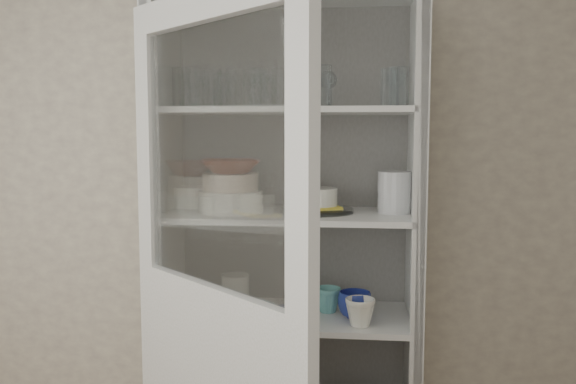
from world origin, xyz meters
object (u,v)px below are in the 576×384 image
Objects in this scene: measuring_cups at (226,310)px; white_canister at (236,291)px; cream_bowl at (231,182)px; mug_blue at (355,305)px; plate_stack_back at (193,196)px; mug_white at (360,312)px; goblet_2 at (328,88)px; glass_platter at (317,210)px; goblet_1 at (261,89)px; teal_jar at (303,297)px; goblet_0 at (194,88)px; pantry_cabinet at (290,288)px; terracotta_bowl at (230,166)px; mug_teal at (328,300)px; goblet_3 at (396,87)px; grey_bowl_stack at (395,192)px; white_ramekin at (317,197)px; plate_stack_front at (231,201)px; yellow_trivet at (317,207)px; cupboard_door at (215,357)px.

measuring_cups is 0.70× the size of white_canister.
mug_blue is at bearing -2.12° from cream_bowl.
mug_white is at bearing -21.31° from plate_stack_back.
goblet_2 is at bearing 24.45° from measuring_cups.
glass_platter reaches higher than mug_blue.
teal_jar is at bearing -19.93° from goblet_1.
mug_blue is (0.65, -0.12, -0.83)m from goblet_0.
pantry_cabinet reaches higher than mug_white.
measuring_cups is at bearing -114.89° from terracotta_bowl.
terracotta_bowl is 2.13× the size of mug_teal.
white_canister is (-0.50, 0.19, 0.01)m from mug_white.
cream_bowl is (-0.63, -0.11, -0.37)m from goblet_3.
plate_stack_back is at bearing 171.89° from grey_bowl_stack.
goblet_1 reaches higher than cream_bowl.
goblet_0 reaches higher than plate_stack_back.
cream_bowl is 0.34m from white_ramekin.
plate_stack_front is at bearing 170.64° from mug_white.
pantry_cabinet is at bearing 147.40° from mug_white.
cream_bowl reaches higher than plate_stack_back.
plate_stack_front is 0.43m from measuring_cups.
mug_white is 0.84× the size of white_canister.
yellow_trivet is (0.50, -0.07, -0.46)m from goblet_0.
mug_white is at bearing -62.07° from goblet_2.
goblet_1 is 1.23× the size of white_canister.
cupboard_door reaches higher than white_canister.
measuring_cups is at bearing -169.94° from white_ramekin.
goblet_0 is 0.68m from yellow_trivet.
goblet_0 is 0.58× the size of glass_platter.
grey_bowl_stack reaches higher than cream_bowl.
goblet_1 is 0.47m from plate_stack_front.
goblet_0 is 1.09m from mug_white.
white_ramekin is 0.44m from mug_blue.
plate_stack_front is 0.63m from grey_bowl_stack.
goblet_0 is 1.59× the size of teal_jar.
glass_platter is (0.23, -0.10, -0.47)m from goblet_1.
white_ramekin is at bearing 4.73° from plate_stack_front.
goblet_3 is (0.41, 0.02, 0.80)m from pantry_cabinet.
terracotta_bowl is 0.71m from mug_blue.
cupboard_door is 1.08m from goblet_0.
goblet_2 is 0.88m from mug_white.
mug_white is at bearing -39.96° from white_ramekin.
goblet_3 reaches higher than cream_bowl.
terracotta_bowl is at bearing -31.61° from goblet_0.
white_ramekin is 1.68× the size of measuring_cups.
teal_jar is at bearing 12.55° from plate_stack_front.
goblet_0 reaches higher than glass_platter.
mug_white is at bearing -12.74° from cream_bowl.
cupboard_door is 9.35× the size of cream_bowl.
glass_platter is 2.74× the size of teal_jar.
mug_white is at bearing -8.68° from measuring_cups.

